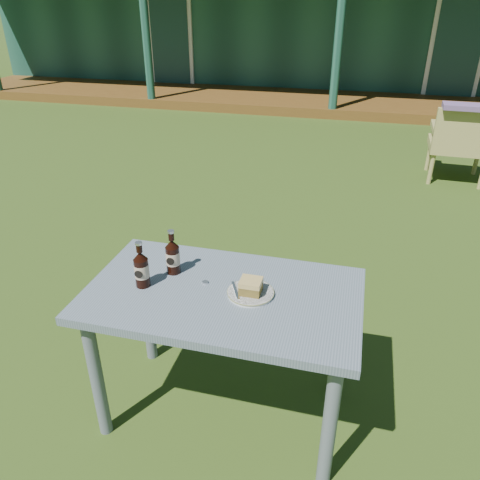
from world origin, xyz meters
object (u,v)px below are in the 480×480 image
(cola_bottle_near, at_px, (173,256))
(cola_bottle_far, at_px, (141,269))
(plate, at_px, (251,293))
(cafe_table, at_px, (223,310))
(armchair_left, at_px, (461,140))
(cake_slice, at_px, (251,286))

(cola_bottle_near, xyz_separation_m, cola_bottle_far, (-0.09, -0.14, 0.00))
(plate, relative_size, cola_bottle_near, 0.94)
(cafe_table, xyz_separation_m, armchair_left, (1.56, 3.75, -0.15))
(cola_bottle_far, height_order, armchair_left, cola_bottle_far)
(cola_bottle_far, bearing_deg, cola_bottle_near, 56.90)
(cola_bottle_near, bearing_deg, plate, -12.49)
(cake_slice, distance_m, cola_bottle_near, 0.40)
(armchair_left, bearing_deg, cake_slice, -110.94)
(cafe_table, bearing_deg, cake_slice, 2.12)
(cafe_table, height_order, armchair_left, armchair_left)
(cola_bottle_near, distance_m, cola_bottle_far, 0.17)
(cola_bottle_far, distance_m, armchair_left, 4.27)
(plate, xyz_separation_m, cola_bottle_near, (-0.39, 0.09, 0.08))
(cake_slice, relative_size, cola_bottle_near, 0.42)
(cake_slice, xyz_separation_m, cola_bottle_near, (-0.39, 0.09, 0.04))
(plate, xyz_separation_m, cake_slice, (0.00, -0.00, 0.04))
(cafe_table, relative_size, plate, 5.88)
(cola_bottle_near, bearing_deg, armchair_left, 63.49)
(cola_bottle_far, bearing_deg, plate, 6.24)
(cake_slice, height_order, cola_bottle_near, cola_bottle_near)
(cafe_table, distance_m, cola_bottle_near, 0.34)
(cake_slice, xyz_separation_m, armchair_left, (1.43, 3.75, -0.30))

